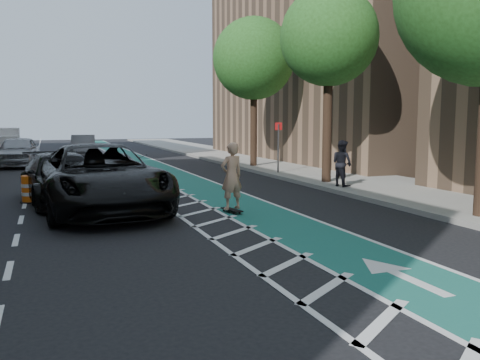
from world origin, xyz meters
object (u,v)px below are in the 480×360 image
suv_far (62,178)px  barrel_a (30,190)px  suv_near (98,177)px  skateboarder (232,176)px

suv_far → barrel_a: 1.07m
suv_near → skateboarder: bearing=-32.2°
skateboarder → suv_near: (-3.43, 1.77, -0.09)m
skateboarder → barrel_a: skateboarder is taller
suv_near → barrel_a: 2.99m
skateboarder → barrel_a: size_ratio=2.19×
skateboarder → suv_near: skateboarder is taller
skateboarder → barrel_a: 6.71m
barrel_a → suv_far: bearing=-15.5°
suv_near → suv_far: 2.18m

